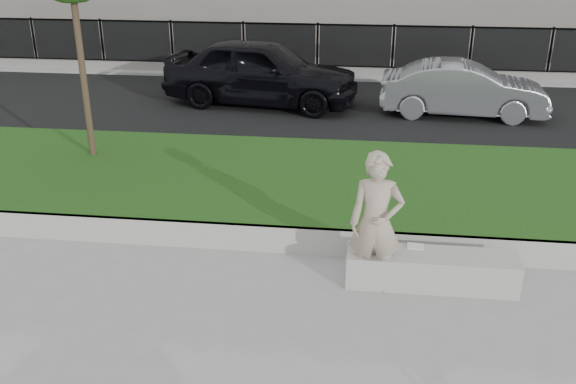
# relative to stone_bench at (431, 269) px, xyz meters

# --- Properties ---
(ground) EXTENTS (90.00, 90.00, 0.00)m
(ground) POSITION_rel_stone_bench_xyz_m (-1.81, -0.40, -0.22)
(ground) COLOR gray
(ground) RESTS_ON ground
(grass_bank) EXTENTS (34.00, 4.00, 0.40)m
(grass_bank) POSITION_rel_stone_bench_xyz_m (-1.81, 2.60, -0.02)
(grass_bank) COLOR #0E360D
(grass_bank) RESTS_ON ground
(grass_kerb) EXTENTS (34.00, 0.08, 0.40)m
(grass_kerb) POSITION_rel_stone_bench_xyz_m (-1.81, 0.64, -0.02)
(grass_kerb) COLOR #A4A29A
(grass_kerb) RESTS_ON ground
(street) EXTENTS (34.00, 7.00, 0.04)m
(street) POSITION_rel_stone_bench_xyz_m (-1.81, 8.10, -0.20)
(street) COLOR black
(street) RESTS_ON ground
(far_pavement) EXTENTS (34.00, 3.00, 0.12)m
(far_pavement) POSITION_rel_stone_bench_xyz_m (-1.81, 12.60, -0.16)
(far_pavement) COLOR gray
(far_pavement) RESTS_ON ground
(iron_fence) EXTENTS (32.00, 0.30, 1.50)m
(iron_fence) POSITION_rel_stone_bench_xyz_m (-1.81, 11.60, 0.32)
(iron_fence) COLOR slate
(iron_fence) RESTS_ON far_pavement
(stone_bench) EXTENTS (2.17, 0.54, 0.44)m
(stone_bench) POSITION_rel_stone_bench_xyz_m (0.00, 0.00, 0.00)
(stone_bench) COLOR #A4A29A
(stone_bench) RESTS_ON ground
(man) EXTENTS (0.67, 0.45, 1.83)m
(man) POSITION_rel_stone_bench_xyz_m (-0.74, -0.15, 0.69)
(man) COLOR tan
(man) RESTS_ON ground
(book) EXTENTS (0.22, 0.17, 0.02)m
(book) POSITION_rel_stone_bench_xyz_m (-0.21, 0.17, 0.23)
(book) COLOR silver
(book) RESTS_ON stone_bench
(car_dark) EXTENTS (5.08, 2.65, 1.65)m
(car_dark) POSITION_rel_stone_bench_xyz_m (-3.56, 8.34, 0.64)
(car_dark) COLOR black
(car_dark) RESTS_ON street
(car_silver) EXTENTS (3.93, 1.59, 1.27)m
(car_silver) POSITION_rel_stone_bench_xyz_m (1.35, 7.90, 0.45)
(car_silver) COLOR gray
(car_silver) RESTS_ON street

